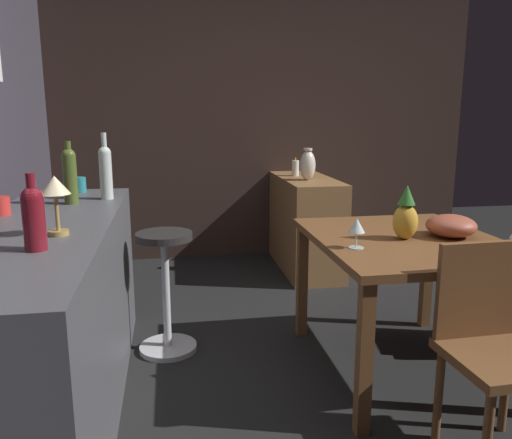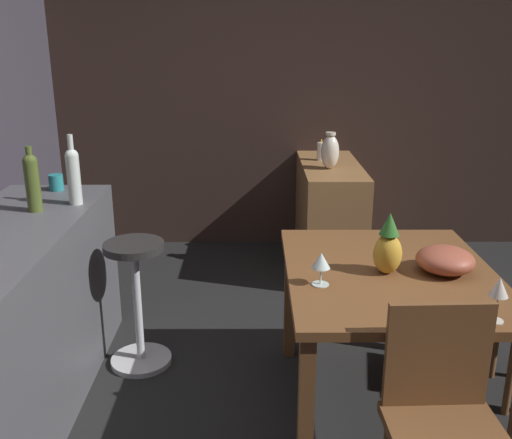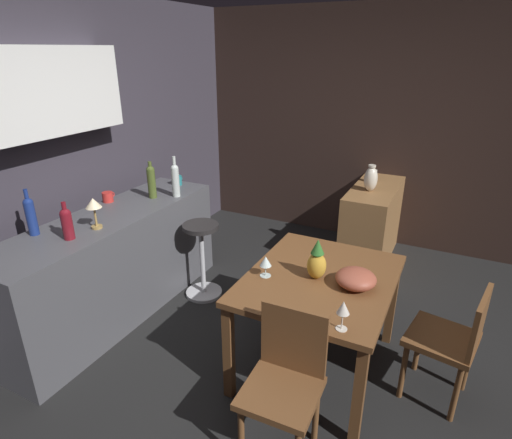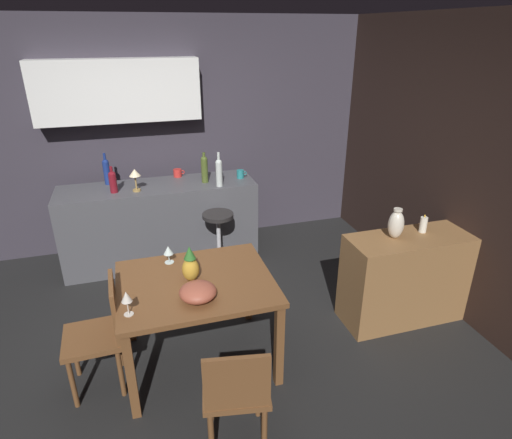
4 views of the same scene
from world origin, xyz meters
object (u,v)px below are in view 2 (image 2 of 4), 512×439
Objects in this scene: wine_bottle_clear at (73,174)px; wine_bottle_olive at (32,180)px; bar_stool at (137,301)px; vase_ceramic_ivory at (330,152)px; sideboard_cabinet at (329,216)px; pillar_candle_tall at (321,151)px; pineapple_centerpiece at (388,248)px; dining_table at (389,289)px; fruit_bowl at (445,260)px; wine_glass_right at (499,289)px; wine_glass_left at (321,262)px; cup_teal at (56,182)px; chair_near_window at (444,418)px.

wine_bottle_clear is 1.11× the size of wine_bottle_olive.
bar_stool is 1.83m from vase_ceramic_ivory.
sideboard_cabinet is 6.69× the size of pillar_candle_tall.
sideboard_cabinet is at bearing 0.26° from pineapple_centerpiece.
sideboard_cabinet reaches higher than dining_table.
fruit_bowl is 2.06m from pillar_candle_tall.
wine_glass_right is (-2.35, -0.31, 0.46)m from sideboard_cabinet.
wine_glass_right reaches higher than wine_glass_left.
cup_teal is at bearing 53.14° from bar_stool.
pineapple_centerpiece reaches higher than cup_teal.
pineapple_centerpiece is 1.05× the size of vase_ceramic_ivory.
wine_glass_left is 1.51m from wine_bottle_olive.
wine_glass_left is 1.89m from vase_ceramic_ivory.
cup_teal is (1.30, 2.03, 0.07)m from wine_glass_right.
fruit_bowl reaches higher than sideboard_cabinet.
chair_near_window is 2.75m from pillar_candle_tall.
pillar_candle_tall reaches higher than wine_glass_right.
chair_near_window is 2.46m from vase_ceramic_ivory.
wine_bottle_clear reaches higher than wine_glass_left.
wine_bottle_olive is at bearing 66.17° from wine_glass_right.
pillar_candle_tall is at bearing 9.22° from fruit_bowl.
fruit_bowl is at bearing -15.47° from chair_near_window.
wine_glass_right is 0.53× the size of wine_bottle_olive.
fruit_bowl is at bearing -88.54° from pineapple_centerpiece.
cup_teal is at bearing 67.30° from fruit_bowl.
pineapple_centerpiece is 0.84× the size of wine_bottle_olive.
wine_glass_left is 0.59m from fruit_bowl.
vase_ceramic_ivory reaches higher than chair_near_window.
cup_teal reaches higher than chair_near_window.
fruit_bowl is (0.01, -0.26, -0.06)m from pineapple_centerpiece.
pillar_candle_tall is (2.04, 0.07, 0.03)m from pineapple_centerpiece.
vase_ceramic_ivory reaches higher than pillar_candle_tall.
wine_glass_right is (-0.33, -0.61, 0.03)m from wine_glass_left.
wine_glass_right is 2.20m from wine_bottle_olive.
wine_glass_left is at bearing 35.02° from chair_near_window.
dining_table is at bearing -44.63° from pineapple_centerpiece.
dining_table is 6.91× the size of pillar_candle_tall.
wine_bottle_olive reaches higher than pineapple_centerpiece.
cup_teal is at bearing 118.18° from vase_ceramic_ivory.
wine_glass_right is at bearing -46.84° from chair_near_window.
chair_near_window is at bearing -173.83° from pineapple_centerpiece.
wine_glass_left is 0.83× the size of wine_glass_right.
wine_bottle_olive is at bearing 130.92° from sideboard_cabinet.
wine_bottle_clear is at bearing 52.61° from chair_near_window.
pineapple_centerpiece reaches higher than wine_glass_right.
wine_glass_right is 0.63× the size of pineapple_centerpiece.
wine_bottle_olive is 2.86× the size of cup_teal.
wine_bottle_clear reaches higher than wine_bottle_olive.
pineapple_centerpiece is at bearing -178.69° from vase_ceramic_ivory.
wine_glass_left is 0.33m from pineapple_centerpiece.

